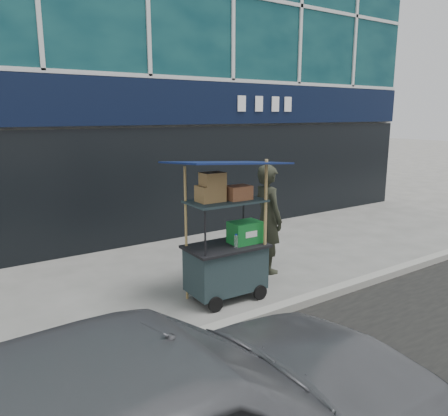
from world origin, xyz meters
TOP-DOWN VIEW (x-y plane):
  - ground at (0.00, 0.00)m, footprint 80.00×80.00m
  - curb at (0.00, -0.20)m, footprint 80.00×0.18m
  - vendor_cart at (-0.39, 0.64)m, footprint 1.57×1.14m
  - vendor_man at (0.83, 1.19)m, footprint 0.51×0.72m

SIDE VIEW (x-z plane):
  - ground at x=0.00m, z-range 0.00..0.00m
  - curb at x=0.00m, z-range 0.00..0.12m
  - vendor_cart at x=-0.39m, z-range -0.31..1.78m
  - vendor_man at x=0.83m, z-range 0.00..1.85m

